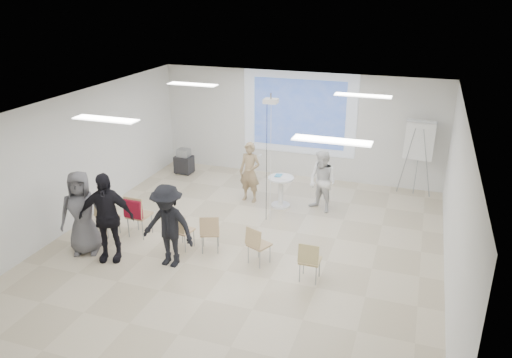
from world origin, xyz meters
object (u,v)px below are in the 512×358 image
(audience_mid, at_px, (168,221))
(flipchart_easel, at_px, (419,141))
(chair_far_left, at_px, (105,215))
(player_left, at_px, (250,168))
(chair_left_mid, at_px, (137,213))
(audience_outer, at_px, (81,208))
(audience_left, at_px, (106,211))
(player_right, at_px, (323,178))
(av_cart, at_px, (184,162))
(laptop, at_px, (184,229))
(chair_center, at_px, (210,230))
(chair_right_inner, at_px, (257,243))
(chair_left_inner, at_px, (181,229))
(pedestal_table, at_px, (281,190))
(chair_right_far, at_px, (309,259))

(audience_mid, xyz_separation_m, flipchart_easel, (4.39, 5.25, 0.52))
(chair_far_left, bearing_deg, player_left, 68.84)
(chair_far_left, height_order, chair_left_mid, chair_left_mid)
(audience_outer, bearing_deg, audience_left, -31.39)
(flipchart_easel, bearing_deg, player_left, -148.86)
(player_right, height_order, flipchart_easel, flipchart_easel)
(audience_outer, bearing_deg, flipchart_easel, 16.34)
(audience_left, bearing_deg, chair_far_left, 111.33)
(flipchart_easel, bearing_deg, audience_mid, -122.81)
(av_cart, bearing_deg, audience_left, -77.26)
(audience_left, bearing_deg, laptop, 19.83)
(chair_far_left, height_order, chair_center, chair_far_left)
(player_right, relative_size, laptop, 5.72)
(chair_right_inner, distance_m, audience_outer, 3.60)
(player_right, distance_m, chair_left_inner, 3.70)
(player_left, relative_size, player_right, 1.04)
(player_left, bearing_deg, player_right, 6.99)
(pedestal_table, bearing_deg, laptop, -116.43)
(chair_left_inner, bearing_deg, flipchart_easel, 56.55)
(chair_right_inner, distance_m, av_cart, 5.58)
(chair_right_far, bearing_deg, pedestal_table, 114.85)
(chair_right_inner, relative_size, audience_left, 0.38)
(audience_outer, distance_m, av_cart, 4.90)
(audience_left, relative_size, flipchart_easel, 1.06)
(chair_right_far, bearing_deg, flipchart_easel, 71.33)
(chair_center, relative_size, flipchart_easel, 0.42)
(pedestal_table, bearing_deg, chair_right_far, -64.96)
(chair_left_mid, height_order, flipchart_easel, flipchart_easel)
(player_right, height_order, audience_left, audience_left)
(player_left, bearing_deg, chair_far_left, -122.27)
(chair_left_mid, bearing_deg, audience_outer, -123.47)
(chair_left_mid, bearing_deg, player_right, 38.95)
(audience_mid, distance_m, av_cart, 5.21)
(chair_left_mid, height_order, chair_right_inner, chair_left_mid)
(chair_left_inner, xyz_separation_m, audience_mid, (0.06, -0.63, 0.48))
(chair_center, height_order, audience_mid, audience_mid)
(chair_right_far, distance_m, audience_mid, 2.78)
(chair_far_left, distance_m, laptop, 1.87)
(audience_left, bearing_deg, chair_right_inner, -2.61)
(chair_left_inner, relative_size, laptop, 2.73)
(audience_left, distance_m, audience_outer, 0.64)
(player_right, distance_m, audience_outer, 5.49)
(player_left, xyz_separation_m, chair_left_mid, (-1.65, -2.65, -0.31))
(chair_left_inner, xyz_separation_m, flipchart_easel, (4.45, 4.62, 1.00))
(pedestal_table, relative_size, player_right, 0.47)
(player_right, relative_size, chair_left_inner, 2.10)
(player_left, distance_m, audience_outer, 4.27)
(chair_left_inner, height_order, chair_center, chair_center)
(chair_right_inner, xyz_separation_m, av_cart, (-3.68, 4.19, -0.14))
(player_left, xyz_separation_m, chair_center, (0.11, -2.77, -0.38))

